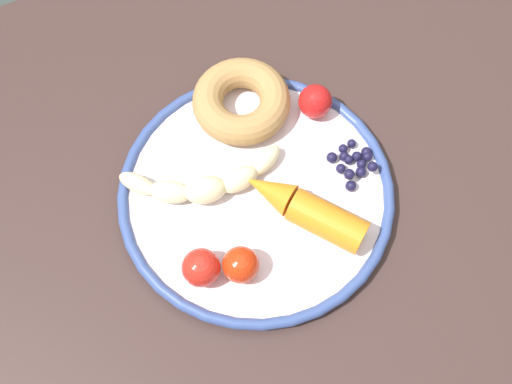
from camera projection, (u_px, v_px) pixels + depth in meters
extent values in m
plane|color=#36413D|center=(262.00, 335.00, 1.34)|extent=(6.00, 6.00, 0.00)
cube|color=#3A2825|center=(267.00, 206.00, 0.69)|extent=(1.13, 0.78, 0.03)
cube|color=#342129|center=(422.00, 40.00, 1.23)|extent=(0.05, 0.05, 0.70)
cylinder|color=silver|center=(256.00, 194.00, 0.67)|extent=(0.29, 0.29, 0.01)
torus|color=#384E8E|center=(256.00, 192.00, 0.67)|extent=(0.30, 0.30, 0.01)
ellipsoid|color=beige|center=(138.00, 184.00, 0.66)|extent=(0.04, 0.05, 0.02)
ellipsoid|color=beige|center=(170.00, 192.00, 0.65)|extent=(0.05, 0.05, 0.02)
ellipsoid|color=beige|center=(205.00, 190.00, 0.65)|extent=(0.05, 0.04, 0.03)
ellipsoid|color=beige|center=(239.00, 179.00, 0.66)|extent=(0.05, 0.03, 0.02)
ellipsoid|color=beige|center=(265.00, 161.00, 0.67)|extent=(0.05, 0.04, 0.02)
cylinder|color=orange|center=(327.00, 221.00, 0.63)|extent=(0.08, 0.09, 0.04)
cone|color=orange|center=(270.00, 192.00, 0.65)|extent=(0.06, 0.06, 0.04)
torus|color=#AD804B|center=(241.00, 101.00, 0.69)|extent=(0.15, 0.15, 0.03)
sphere|color=#191638|center=(351.00, 163.00, 0.68)|extent=(0.01, 0.01, 0.01)
sphere|color=#191638|center=(361.00, 172.00, 0.67)|extent=(0.01, 0.01, 0.01)
sphere|color=#191638|center=(357.00, 157.00, 0.68)|extent=(0.01, 0.01, 0.01)
sphere|color=#191638|center=(341.00, 169.00, 0.67)|extent=(0.01, 0.01, 0.01)
sphere|color=#191638|center=(344.00, 156.00, 0.68)|extent=(0.01, 0.01, 0.01)
sphere|color=#191638|center=(332.00, 158.00, 0.68)|extent=(0.01, 0.01, 0.01)
sphere|color=#191638|center=(367.00, 157.00, 0.68)|extent=(0.01, 0.01, 0.01)
sphere|color=#191638|center=(352.00, 144.00, 0.69)|extent=(0.01, 0.01, 0.01)
sphere|color=#191638|center=(343.00, 149.00, 0.68)|extent=(0.01, 0.01, 0.01)
sphere|color=#191638|center=(364.00, 149.00, 0.68)|extent=(0.01, 0.01, 0.01)
sphere|color=#191638|center=(351.00, 186.00, 0.66)|extent=(0.01, 0.01, 0.01)
sphere|color=#191638|center=(362.00, 164.00, 0.67)|extent=(0.01, 0.01, 0.01)
sphere|color=#191638|center=(373.00, 167.00, 0.66)|extent=(0.01, 0.01, 0.01)
sphere|color=#191638|center=(349.00, 174.00, 0.66)|extent=(0.01, 0.01, 0.01)
sphere|color=red|center=(241.00, 265.00, 0.61)|extent=(0.04, 0.04, 0.04)
sphere|color=red|center=(315.00, 101.00, 0.69)|extent=(0.04, 0.04, 0.04)
sphere|color=red|center=(201.00, 268.00, 0.61)|extent=(0.04, 0.04, 0.04)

